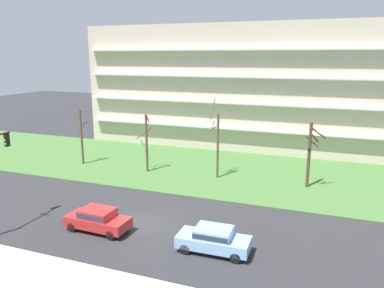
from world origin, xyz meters
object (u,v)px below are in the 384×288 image
object	(u,v)px
tree_left	(146,142)
tree_center	(217,143)
sedan_blue_center_left	(214,239)
tree_right	(310,153)
tree_far_left	(82,136)
sedan_red_near_left	(98,219)

from	to	relation	value
tree_left	tree_center	bearing A→B (deg)	3.75
tree_center	sedan_blue_center_left	bearing A→B (deg)	-74.16
tree_right	tree_far_left	bearing A→B (deg)	-178.44
tree_far_left	tree_right	xyz separation A→B (m)	(23.62, 0.64, 0.07)
tree_far_left	tree_right	bearing A→B (deg)	1.56
tree_center	sedan_blue_center_left	size ratio (longest dim) A/B	1.74
sedan_red_near_left	tree_right	bearing A→B (deg)	49.15
tree_far_left	tree_right	world-z (taller)	tree_far_left
tree_far_left	sedan_blue_center_left	distance (m)	23.25
tree_left	tree_right	world-z (taller)	tree_right
tree_center	sedan_red_near_left	xyz separation A→B (m)	(-4.33, -13.63, -2.62)
tree_center	tree_far_left	bearing A→B (deg)	-178.31
tree_far_left	tree_left	size ratio (longest dim) A/B	1.01
tree_far_left	tree_center	world-z (taller)	tree_center
tree_right	sedan_blue_center_left	xyz separation A→B (m)	(-4.61, -13.82, -2.37)
tree_center	sedan_blue_center_left	world-z (taller)	tree_center
tree_far_left	tree_left	distance (m)	7.84
tree_center	sedan_red_near_left	distance (m)	14.54
tree_left	sedan_blue_center_left	distance (m)	17.40
tree_far_left	sedan_blue_center_left	world-z (taller)	tree_far_left
tree_center	tree_right	bearing A→B (deg)	1.33
tree_right	sedan_blue_center_left	size ratio (longest dim) A/B	1.35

